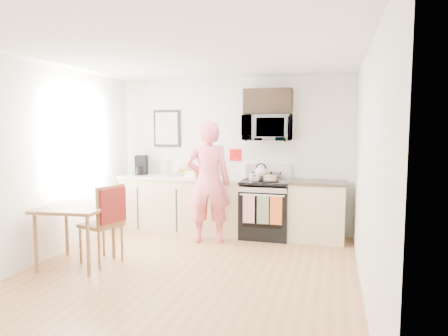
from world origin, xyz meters
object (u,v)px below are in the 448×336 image
(dining_table, at_px, (76,213))
(cake, at_px, (270,178))
(range, at_px, (266,210))
(person, at_px, (208,182))
(chair, at_px, (108,214))
(microwave, at_px, (267,128))

(dining_table, distance_m, cake, 2.91)
(range, height_order, dining_table, range)
(range, bearing_deg, person, -146.73)
(person, height_order, dining_table, person)
(dining_table, height_order, cake, cake)
(range, bearing_deg, dining_table, -136.81)
(dining_table, xyz_separation_m, chair, (0.38, 0.13, -0.02))
(range, bearing_deg, microwave, 90.06)
(microwave, relative_size, person, 0.41)
(dining_table, distance_m, chair, 0.40)
(cake, bearing_deg, range, 138.24)
(cake, bearing_deg, dining_table, -138.91)
(microwave, xyz_separation_m, person, (-0.80, -0.63, -0.83))
(microwave, distance_m, person, 1.31)
(range, bearing_deg, cake, -41.76)
(dining_table, bearing_deg, chair, 19.33)
(person, height_order, cake, person)
(range, height_order, cake, range)
(person, distance_m, dining_table, 1.97)
(chair, relative_size, cake, 3.90)
(dining_table, bearing_deg, microwave, 44.67)
(person, relative_size, cake, 7.06)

